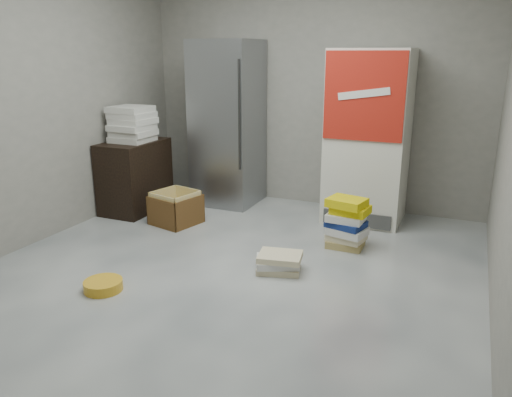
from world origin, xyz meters
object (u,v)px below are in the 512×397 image
object	(u,v)px
steel_fridge	(228,124)
cardboard_box	(176,210)
wood_shelf	(135,176)
coke_cooler	(368,137)
phonebook_stack_main	(347,223)

from	to	relation	value
steel_fridge	cardboard_box	distance (m)	1.26
wood_shelf	coke_cooler	bearing A→B (deg)	16.28
coke_cooler	phonebook_stack_main	bearing A→B (deg)	-88.32
wood_shelf	cardboard_box	xyz separation A→B (m)	(0.68, -0.23, -0.26)
phonebook_stack_main	cardboard_box	xyz separation A→B (m)	(-1.83, -0.04, -0.10)
steel_fridge	coke_cooler	xyz separation A→B (m)	(1.65, -0.01, -0.05)
coke_cooler	cardboard_box	bearing A→B (deg)	-152.20
cardboard_box	wood_shelf	bearing A→B (deg)	175.51
steel_fridge	phonebook_stack_main	distance (m)	2.04
wood_shelf	cardboard_box	distance (m)	0.76
cardboard_box	steel_fridge	bearing A→B (deg)	94.88
steel_fridge	wood_shelf	world-z (taller)	steel_fridge
steel_fridge	wood_shelf	bearing A→B (deg)	-138.69
steel_fridge	cardboard_box	world-z (taller)	steel_fridge
phonebook_stack_main	cardboard_box	size ratio (longest dim) A/B	0.92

